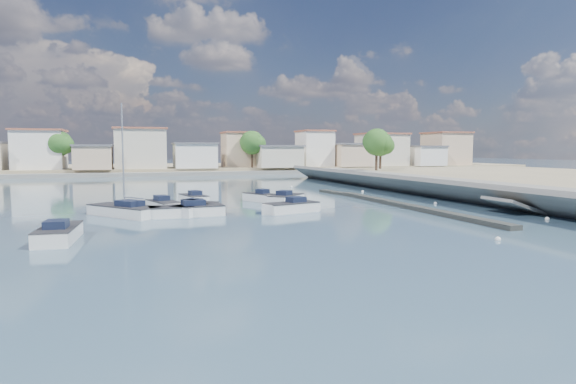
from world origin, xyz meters
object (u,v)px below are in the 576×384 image
object	(u,v)px
motorboat_c	(182,211)
sailboat	(122,211)
motorboat_b	(287,199)
motorboat_h	(197,209)
motorboat_f	(259,197)
motorboat_d	(289,208)
motorboat_g	(165,206)
motorboat_e	(193,199)
motorboat_a	(60,234)

from	to	relation	value
motorboat_c	sailboat	bearing A→B (deg)	158.79
motorboat_b	motorboat_h	size ratio (longest dim) A/B	0.92
motorboat_b	motorboat_c	distance (m)	12.60
motorboat_f	motorboat_d	bearing A→B (deg)	-88.76
motorboat_b	sailboat	xyz separation A→B (m)	(-15.28, -4.82, 0.03)
motorboat_g	sailboat	distance (m)	4.06
motorboat_d	motorboat_e	world-z (taller)	same
motorboat_a	motorboat_e	distance (m)	19.86
motorboat_e	motorboat_f	size ratio (longest dim) A/B	1.15
motorboat_d	motorboat_h	world-z (taller)	same
motorboat_b	motorboat_g	world-z (taller)	same
motorboat_a	motorboat_c	bearing A→B (deg)	46.71
motorboat_h	motorboat_g	bearing A→B (deg)	130.65
motorboat_c	motorboat_h	xyz separation A→B (m)	(1.28, 1.16, -0.00)
motorboat_c	motorboat_f	world-z (taller)	same
sailboat	motorboat_c	bearing A→B (deg)	-21.21
motorboat_a	motorboat_f	bearing A→B (deg)	46.67
motorboat_c	motorboat_d	bearing A→B (deg)	-2.98
motorboat_e	motorboat_h	bearing A→B (deg)	-94.16
motorboat_h	motorboat_e	bearing A→B (deg)	85.84
motorboat_f	sailboat	size ratio (longest dim) A/B	0.47
motorboat_d	motorboat_f	world-z (taller)	same
motorboat_g	sailboat	xyz separation A→B (m)	(-3.42, -2.19, 0.03)
motorboat_b	motorboat_e	size ratio (longest dim) A/B	0.94
motorboat_g	motorboat_f	bearing A→B (deg)	27.58
motorboat_a	motorboat_f	size ratio (longest dim) A/B	1.29
motorboat_c	motorboat_g	xyz separation A→B (m)	(-1.12, 3.95, 0.00)
motorboat_b	motorboat_c	xyz separation A→B (m)	(-10.75, -6.58, 0.00)
motorboat_d	motorboat_e	distance (m)	11.81
motorboat_d	motorboat_h	xyz separation A→B (m)	(-7.37, 1.61, 0.00)
motorboat_e	motorboat_h	xyz separation A→B (m)	(-0.59, -8.06, 0.00)
motorboat_a	motorboat_c	size ratio (longest dim) A/B	0.84
motorboat_a	motorboat_c	xyz separation A→B (m)	(7.71, 8.18, 0.00)
motorboat_g	sailboat	world-z (taller)	sailboat
motorboat_d	motorboat_a	bearing A→B (deg)	-154.69
motorboat_b	motorboat_e	world-z (taller)	same
motorboat_d	motorboat_e	xyz separation A→B (m)	(-6.78, 9.67, 0.00)
motorboat_a	motorboat_b	bearing A→B (deg)	38.65
motorboat_b	motorboat_e	bearing A→B (deg)	163.43
motorboat_a	motorboat_f	xyz separation A→B (m)	(16.15, 17.12, -0.00)
motorboat_g	motorboat_a	bearing A→B (deg)	-118.52
motorboat_a	motorboat_e	size ratio (longest dim) A/B	1.13
motorboat_a	motorboat_g	size ratio (longest dim) A/B	1.10
motorboat_e	motorboat_g	size ratio (longest dim) A/B	0.97
motorboat_d	sailboat	size ratio (longest dim) A/B	0.59
sailboat	motorboat_d	bearing A→B (deg)	-9.52
motorboat_a	motorboat_g	distance (m)	13.80
motorboat_h	motorboat_b	bearing A→B (deg)	29.78
motorboat_a	motorboat_c	world-z (taller)	same
motorboat_a	sailboat	world-z (taller)	sailboat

